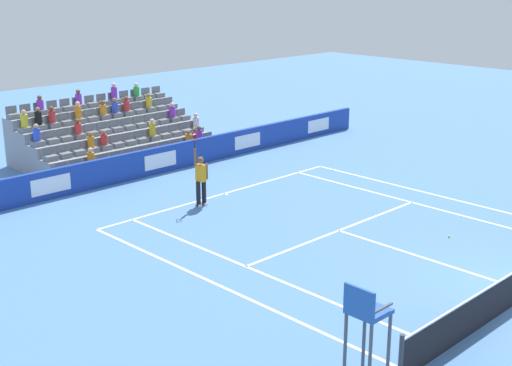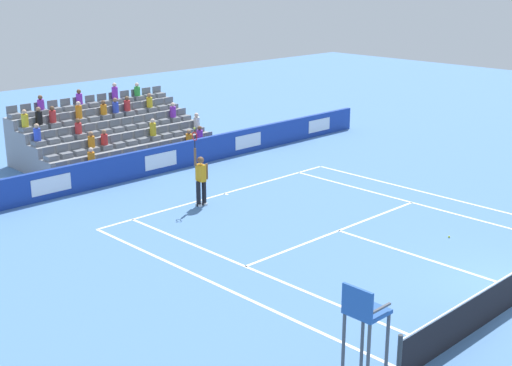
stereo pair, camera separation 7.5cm
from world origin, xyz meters
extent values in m
cube|color=white|center=(0.00, -11.89, 0.00)|extent=(10.97, 0.10, 0.01)
cube|color=white|center=(0.00, -6.40, 0.00)|extent=(8.23, 0.10, 0.01)
cube|color=white|center=(0.00, -3.20, 0.00)|extent=(0.10, 6.40, 0.01)
cube|color=white|center=(4.12, -5.95, 0.00)|extent=(0.10, 11.89, 0.01)
cube|color=white|center=(-4.12, -5.95, 0.00)|extent=(0.10, 11.89, 0.01)
cube|color=white|center=(5.49, -5.95, 0.00)|extent=(0.10, 11.89, 0.01)
cube|color=white|center=(-5.49, -5.95, 0.00)|extent=(0.10, 11.89, 0.01)
cube|color=white|center=(0.00, -11.79, 0.00)|extent=(0.10, 0.20, 0.01)
cube|color=#193899|center=(0.00, -15.86, 0.55)|extent=(24.64, 0.20, 1.10)
cube|color=white|center=(-9.86, -15.75, 0.55)|extent=(1.58, 0.01, 0.61)
cube|color=white|center=(-4.93, -15.75, 0.55)|extent=(1.58, 0.01, 0.61)
cube|color=white|center=(0.00, -15.75, 0.55)|extent=(1.58, 0.01, 0.61)
cube|color=white|center=(4.93, -15.75, 0.55)|extent=(1.58, 0.01, 0.61)
cylinder|color=#33383D|center=(5.94, 0.00, 0.54)|extent=(0.10, 0.10, 1.07)
cylinder|color=black|center=(1.38, -11.41, 0.45)|extent=(0.16, 0.16, 0.90)
cylinder|color=black|center=(1.62, -11.44, 0.45)|extent=(0.16, 0.16, 0.90)
cube|color=white|center=(1.38, -11.41, 0.04)|extent=(0.14, 0.27, 0.08)
cube|color=white|center=(1.62, -11.44, 0.04)|extent=(0.14, 0.27, 0.08)
cube|color=orange|center=(1.50, -11.42, 1.20)|extent=(0.25, 0.38, 0.60)
sphere|color=brown|center=(1.50, -11.42, 1.66)|extent=(0.24, 0.24, 0.24)
cylinder|color=brown|center=(1.72, -11.44, 1.81)|extent=(0.09, 0.09, 0.62)
cylinder|color=brown|center=(1.28, -11.36, 1.22)|extent=(0.09, 0.09, 0.56)
cylinder|color=black|center=(1.72, -11.44, 2.26)|extent=(0.04, 0.04, 0.28)
torus|color=red|center=(1.72, -11.44, 2.54)|extent=(0.06, 0.31, 0.31)
sphere|color=#D1E533|center=(1.72, -11.44, 2.82)|extent=(0.07, 0.07, 0.07)
cylinder|color=#474C54|center=(6.39, -0.60, 0.85)|extent=(0.07, 0.07, 1.71)
cylinder|color=#474C54|center=(6.39, 0.00, 0.85)|extent=(0.07, 0.07, 1.71)
cylinder|color=#474C54|center=(6.99, -0.60, 0.85)|extent=(0.07, 0.07, 1.71)
cylinder|color=#474C54|center=(6.99, 0.00, 0.85)|extent=(0.07, 0.07, 1.71)
cube|color=#23519E|center=(6.69, -0.30, 1.75)|extent=(0.70, 0.70, 0.08)
cube|color=#23519E|center=(7.01, -0.30, 2.06)|extent=(0.06, 0.70, 0.55)
cube|color=#474C54|center=(6.69, -0.62, 1.93)|extent=(0.56, 0.05, 0.04)
cube|color=#474C54|center=(6.69, 0.02, 1.93)|extent=(0.56, 0.05, 0.04)
cube|color=gray|center=(0.00, -16.94, 0.21)|extent=(8.06, 0.95, 0.42)
cube|color=slate|center=(-3.72, -16.94, 0.52)|extent=(0.48, 0.44, 0.20)
cube|color=slate|center=(-3.72, -17.14, 0.77)|extent=(0.48, 0.04, 0.30)
cube|color=slate|center=(-3.10, -16.94, 0.52)|extent=(0.48, 0.44, 0.20)
cube|color=slate|center=(-3.10, -17.14, 0.77)|extent=(0.48, 0.04, 0.30)
cube|color=slate|center=(-2.48, -16.94, 0.52)|extent=(0.48, 0.44, 0.20)
cube|color=slate|center=(-2.48, -17.14, 0.77)|extent=(0.48, 0.04, 0.30)
cube|color=slate|center=(-1.86, -16.94, 0.52)|extent=(0.48, 0.44, 0.20)
cube|color=slate|center=(-1.86, -17.14, 0.77)|extent=(0.48, 0.04, 0.30)
cube|color=slate|center=(-1.24, -16.94, 0.52)|extent=(0.48, 0.44, 0.20)
cube|color=slate|center=(-1.24, -17.14, 0.77)|extent=(0.48, 0.04, 0.30)
cube|color=slate|center=(-0.62, -16.94, 0.52)|extent=(0.48, 0.44, 0.20)
cube|color=slate|center=(-0.62, -17.14, 0.77)|extent=(0.48, 0.04, 0.30)
cube|color=slate|center=(0.00, -16.94, 0.52)|extent=(0.48, 0.44, 0.20)
cube|color=slate|center=(0.00, -17.14, 0.77)|extent=(0.48, 0.04, 0.30)
cube|color=slate|center=(0.62, -16.94, 0.52)|extent=(0.48, 0.44, 0.20)
cube|color=slate|center=(0.62, -17.14, 0.77)|extent=(0.48, 0.04, 0.30)
cube|color=slate|center=(1.24, -16.94, 0.52)|extent=(0.48, 0.44, 0.20)
cube|color=slate|center=(1.24, -17.14, 0.77)|extent=(0.48, 0.04, 0.30)
cube|color=slate|center=(1.86, -16.94, 0.52)|extent=(0.48, 0.44, 0.20)
cube|color=slate|center=(1.86, -17.14, 0.77)|extent=(0.48, 0.04, 0.30)
cube|color=slate|center=(2.48, -16.94, 0.52)|extent=(0.48, 0.44, 0.20)
cube|color=slate|center=(2.48, -17.14, 0.77)|extent=(0.48, 0.04, 0.30)
cube|color=slate|center=(3.10, -16.94, 0.52)|extent=(0.48, 0.44, 0.20)
cube|color=slate|center=(3.10, -17.14, 0.77)|extent=(0.48, 0.04, 0.30)
cube|color=slate|center=(3.72, -16.94, 0.52)|extent=(0.48, 0.44, 0.20)
cube|color=slate|center=(3.72, -17.14, 0.77)|extent=(0.48, 0.04, 0.30)
cube|color=gray|center=(0.00, -17.89, 0.42)|extent=(8.06, 0.95, 0.84)
cube|color=slate|center=(-3.72, -17.89, 0.94)|extent=(0.48, 0.44, 0.20)
cube|color=slate|center=(-3.72, -18.09, 1.19)|extent=(0.48, 0.04, 0.30)
cube|color=slate|center=(-3.10, -17.89, 0.94)|extent=(0.48, 0.44, 0.20)
cube|color=slate|center=(-3.10, -18.09, 1.19)|extent=(0.48, 0.04, 0.30)
cube|color=slate|center=(-2.48, -17.89, 0.94)|extent=(0.48, 0.44, 0.20)
cube|color=slate|center=(-2.48, -18.09, 1.19)|extent=(0.48, 0.04, 0.30)
cube|color=slate|center=(-1.86, -17.89, 0.94)|extent=(0.48, 0.44, 0.20)
cube|color=slate|center=(-1.86, -18.09, 1.19)|extent=(0.48, 0.04, 0.30)
cube|color=slate|center=(-1.24, -17.89, 0.94)|extent=(0.48, 0.44, 0.20)
cube|color=slate|center=(-1.24, -18.09, 1.19)|extent=(0.48, 0.04, 0.30)
cube|color=slate|center=(-0.62, -17.89, 0.94)|extent=(0.48, 0.44, 0.20)
cube|color=slate|center=(-0.62, -18.09, 1.19)|extent=(0.48, 0.04, 0.30)
cube|color=slate|center=(0.00, -17.89, 0.94)|extent=(0.48, 0.44, 0.20)
cube|color=slate|center=(0.00, -18.09, 1.19)|extent=(0.48, 0.04, 0.30)
cube|color=slate|center=(0.62, -17.89, 0.94)|extent=(0.48, 0.44, 0.20)
cube|color=slate|center=(0.62, -18.09, 1.19)|extent=(0.48, 0.04, 0.30)
cube|color=slate|center=(1.24, -17.89, 0.94)|extent=(0.48, 0.44, 0.20)
cube|color=slate|center=(1.24, -18.09, 1.19)|extent=(0.48, 0.04, 0.30)
cube|color=slate|center=(1.86, -17.89, 0.94)|extent=(0.48, 0.44, 0.20)
cube|color=slate|center=(1.86, -18.09, 1.19)|extent=(0.48, 0.04, 0.30)
cube|color=slate|center=(2.48, -17.89, 0.94)|extent=(0.48, 0.44, 0.20)
cube|color=slate|center=(2.48, -18.09, 1.19)|extent=(0.48, 0.04, 0.30)
cube|color=slate|center=(3.10, -17.89, 0.94)|extent=(0.48, 0.44, 0.20)
cube|color=slate|center=(3.10, -18.09, 1.19)|extent=(0.48, 0.04, 0.30)
cube|color=slate|center=(3.72, -17.89, 0.94)|extent=(0.48, 0.44, 0.20)
cube|color=slate|center=(3.72, -18.09, 1.19)|extent=(0.48, 0.04, 0.30)
cube|color=gray|center=(0.00, -18.84, 0.63)|extent=(8.06, 0.95, 1.26)
cube|color=slate|center=(-3.72, -18.84, 1.36)|extent=(0.48, 0.44, 0.20)
cube|color=slate|center=(-3.72, -19.04, 1.61)|extent=(0.48, 0.04, 0.30)
cube|color=slate|center=(-3.10, -18.84, 1.36)|extent=(0.48, 0.44, 0.20)
cube|color=slate|center=(-3.10, -19.04, 1.61)|extent=(0.48, 0.04, 0.30)
cube|color=slate|center=(-2.48, -18.84, 1.36)|extent=(0.48, 0.44, 0.20)
cube|color=slate|center=(-2.48, -19.04, 1.61)|extent=(0.48, 0.04, 0.30)
cube|color=slate|center=(-1.86, -18.84, 1.36)|extent=(0.48, 0.44, 0.20)
cube|color=slate|center=(-1.86, -19.04, 1.61)|extent=(0.48, 0.04, 0.30)
cube|color=slate|center=(-1.24, -18.84, 1.36)|extent=(0.48, 0.44, 0.20)
cube|color=slate|center=(-1.24, -19.04, 1.61)|extent=(0.48, 0.04, 0.30)
cube|color=slate|center=(-0.62, -18.84, 1.36)|extent=(0.48, 0.44, 0.20)
cube|color=slate|center=(-0.62, -19.04, 1.61)|extent=(0.48, 0.04, 0.30)
cube|color=slate|center=(0.00, -18.84, 1.36)|extent=(0.48, 0.44, 0.20)
cube|color=slate|center=(0.00, -19.04, 1.61)|extent=(0.48, 0.04, 0.30)
cube|color=slate|center=(0.62, -18.84, 1.36)|extent=(0.48, 0.44, 0.20)
cube|color=slate|center=(0.62, -19.04, 1.61)|extent=(0.48, 0.04, 0.30)
cube|color=slate|center=(1.24, -18.84, 1.36)|extent=(0.48, 0.44, 0.20)
cube|color=slate|center=(1.24, -19.04, 1.61)|extent=(0.48, 0.04, 0.30)
cube|color=slate|center=(1.86, -18.84, 1.36)|extent=(0.48, 0.44, 0.20)
cube|color=slate|center=(1.86, -19.04, 1.61)|extent=(0.48, 0.04, 0.30)
cube|color=slate|center=(2.48, -18.84, 1.36)|extent=(0.48, 0.44, 0.20)
cube|color=slate|center=(2.48, -19.04, 1.61)|extent=(0.48, 0.04, 0.30)
cube|color=slate|center=(3.10, -18.84, 1.36)|extent=(0.48, 0.44, 0.20)
cube|color=slate|center=(3.10, -19.04, 1.61)|extent=(0.48, 0.04, 0.30)
cube|color=slate|center=(3.72, -18.84, 1.36)|extent=(0.48, 0.44, 0.20)
cube|color=slate|center=(3.72, -19.04, 1.61)|extent=(0.48, 0.04, 0.30)
cube|color=gray|center=(0.00, -19.79, 0.84)|extent=(8.06, 0.95, 1.68)
cube|color=slate|center=(-3.72, -19.79, 1.78)|extent=(0.48, 0.44, 0.20)
cube|color=slate|center=(-3.72, -19.99, 2.03)|extent=(0.48, 0.04, 0.30)
cube|color=slate|center=(-3.10, -19.79, 1.78)|extent=(0.48, 0.44, 0.20)
cube|color=slate|center=(-3.10, -19.99, 2.03)|extent=(0.48, 0.04, 0.30)
cube|color=slate|center=(-2.48, -19.79, 1.78)|extent=(0.48, 0.44, 0.20)
cube|color=slate|center=(-2.48, -19.99, 2.03)|extent=(0.48, 0.04, 0.30)
cube|color=slate|center=(-1.86, -19.79, 1.78)|extent=(0.48, 0.44, 0.20)
cube|color=slate|center=(-1.86, -19.99, 2.03)|extent=(0.48, 0.04, 0.30)
cube|color=slate|center=(-1.24, -19.79, 1.78)|extent=(0.48, 0.44, 0.20)
cube|color=slate|center=(-1.24, -19.99, 2.03)|extent=(0.48, 0.04, 0.30)
cube|color=slate|center=(-0.62, -19.79, 1.78)|extent=(0.48, 0.44, 0.20)
cube|color=slate|center=(-0.62, -19.99, 2.03)|extent=(0.48, 0.04, 0.30)
cube|color=slate|center=(0.00, -19.79, 1.78)|extent=(0.48, 0.44, 0.20)
cube|color=slate|center=(0.00, -19.99, 2.03)|extent=(0.48, 0.04, 0.30)
cube|color=slate|center=(0.62, -19.79, 1.78)|extent=(0.48, 0.44, 0.20)
cube|color=slate|center=(0.62, -19.99, 2.03)|extent=(0.48, 0.04, 0.30)
cube|color=slate|center=(1.24, -19.79, 1.78)|extent=(0.48, 0.44, 0.20)
cube|color=slate|center=(1.24, -19.99, 2.03)|extent=(0.48, 0.04, 0.30)
cube|color=slate|center=(1.86, -19.79, 1.78)|extent=(0.48, 0.44, 0.20)
cube|color=slate|center=(1.86, -19.99, 2.03)|extent=(0.48, 0.04, 0.30)
cube|color=slate|center=(2.48, -19.79, 1.78)|extent=(0.48, 0.44, 0.20)
cube|color=slate|center=(2.48, -19.99, 2.03)|extent=(0.48, 0.04, 0.30)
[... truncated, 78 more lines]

